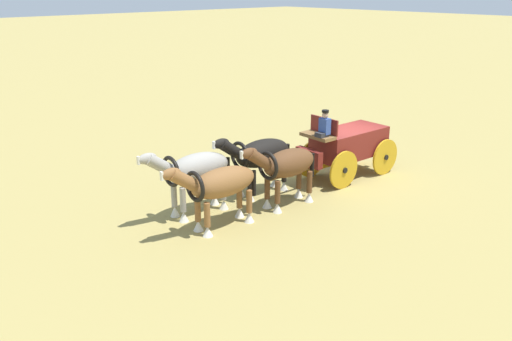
# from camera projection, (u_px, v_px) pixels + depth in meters

# --- Properties ---
(ground_plane) EXTENTS (220.00, 220.00, 0.00)m
(ground_plane) POSITION_uv_depth(u_px,v_px,m) (347.00, 175.00, 20.21)
(ground_plane) COLOR #9E8C4C
(show_wagon) EXTENTS (5.92, 1.91, 2.81)m
(show_wagon) POSITION_uv_depth(u_px,v_px,m) (347.00, 145.00, 19.72)
(show_wagon) COLOR maroon
(show_wagon) RESTS_ON ground
(draft_horse_rear_near) EXTENTS (3.07, 1.02, 2.25)m
(draft_horse_rear_near) POSITION_uv_depth(u_px,v_px,m) (286.00, 166.00, 17.01)
(draft_horse_rear_near) COLOR brown
(draft_horse_rear_near) RESTS_ON ground
(draft_horse_rear_off) EXTENTS (3.23, 1.06, 2.27)m
(draft_horse_rear_off) POSITION_uv_depth(u_px,v_px,m) (260.00, 155.00, 17.95)
(draft_horse_rear_off) COLOR black
(draft_horse_rear_off) RESTS_ON ground
(draft_horse_lead_near) EXTENTS (3.24, 1.01, 2.21)m
(draft_horse_lead_near) POSITION_uv_depth(u_px,v_px,m) (219.00, 185.00, 15.45)
(draft_horse_lead_near) COLOR brown
(draft_horse_lead_near) RESTS_ON ground
(draft_horse_lead_off) EXTENTS (3.21, 1.06, 2.31)m
(draft_horse_lead_off) POSITION_uv_depth(u_px,v_px,m) (194.00, 171.00, 16.37)
(draft_horse_lead_off) COLOR #9E998E
(draft_horse_lead_off) RESTS_ON ground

